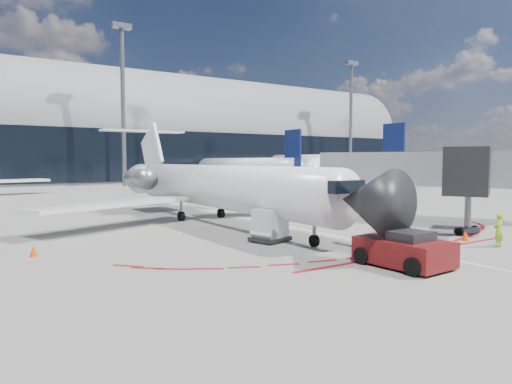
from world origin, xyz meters
TOP-DOWN VIEW (x-y plane):
  - ground at (0.00, 0.00)m, footprint 260.00×260.00m
  - apron_centerline at (0.00, 2.00)m, footprint 0.25×40.00m
  - apron_stop_bar at (0.00, -11.50)m, footprint 14.00×0.25m
  - terminal_building at (0.00, 64.97)m, footprint 150.00×24.15m
  - jet_bridge at (9.79, -3.01)m, footprint 10.03×15.20m
  - light_mast_centre at (5.00, 48.00)m, footprint 0.70×0.70m
  - light_mast_east at (55.00, 48.00)m, footprint 0.70×0.70m
  - regional_jet at (-2.97, 2.88)m, footprint 24.14×29.77m
  - pushback_tug at (-2.69, -13.05)m, footprint 2.50×5.58m
  - ramp_worker at (4.36, -12.92)m, footprint 0.65×0.47m
  - uld_container at (-3.99, -5.67)m, footprint 2.14×1.95m
  - safety_cone_left at (-14.71, -3.01)m, footprint 0.35×0.35m
  - safety_cone_right at (4.63, -11.06)m, footprint 0.40×0.40m
  - bg_airliner_1 at (22.23, 40.28)m, footprint 32.78×34.71m
  - bg_airliner_2 at (38.64, 38.53)m, footprint 37.95×40.18m

SIDE VIEW (x-z plane):
  - ground at x=0.00m, z-range 0.00..0.00m
  - apron_centerline at x=0.00m, z-range 0.00..0.01m
  - apron_stop_bar at x=0.00m, z-range 0.00..0.01m
  - safety_cone_left at x=-14.71m, z-range 0.00..0.48m
  - safety_cone_right at x=4.63m, z-range 0.00..0.55m
  - pushback_tug at x=-2.69m, z-range -0.08..1.36m
  - ramp_worker at x=4.36m, z-range 0.00..1.65m
  - uld_container at x=-3.99m, z-range -0.01..1.68m
  - regional_jet at x=-2.97m, z-range -1.24..6.22m
  - jet_bridge at x=9.79m, z-range 0.56..5.46m
  - bg_airliner_1 at x=22.23m, z-range 0.00..10.60m
  - bg_airliner_2 at x=38.64m, z-range 0.00..12.28m
  - terminal_building at x=0.00m, z-range -3.48..20.52m
  - light_mast_centre at x=5.00m, z-range 0.00..25.00m
  - light_mast_east at x=55.00m, z-range 0.00..25.00m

